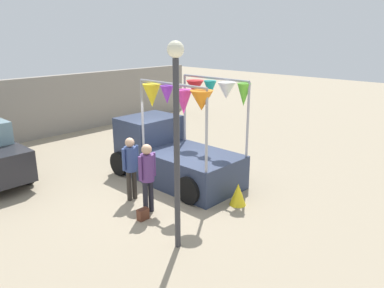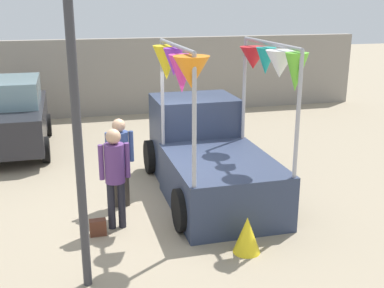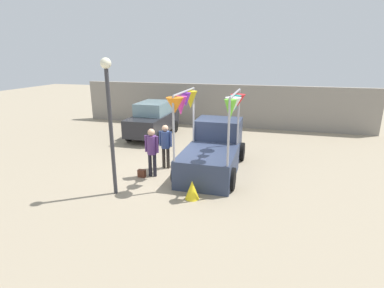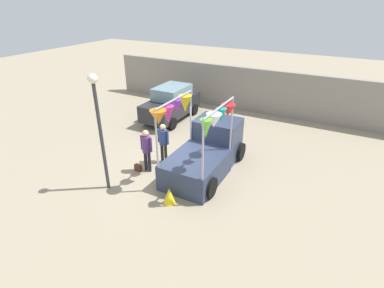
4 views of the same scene
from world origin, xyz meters
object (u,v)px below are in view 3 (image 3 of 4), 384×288
object	(u,v)px
vendor_truck	(214,147)
handbag	(142,173)
person_vendor	(166,142)
parked_car	(153,119)
person_customer	(152,148)
folded_kite_bundle_sunflower	(192,190)
street_lamp	(109,110)

from	to	relation	value
vendor_truck	handbag	bearing A→B (deg)	-147.72
person_vendor	handbag	xyz separation A→B (m)	(-0.54, -1.11, -0.92)
parked_car	person_vendor	distance (m)	5.00
person_vendor	handbag	size ratio (longest dim) A/B	6.23
parked_car	person_customer	distance (m)	5.75
person_customer	handbag	size ratio (longest dim) A/B	6.42
folded_kite_bundle_sunflower	handbag	bearing A→B (deg)	151.99
person_customer	parked_car	bearing A→B (deg)	111.88
handbag	street_lamp	distance (m)	3.00
handbag	folded_kite_bundle_sunflower	distance (m)	2.54
parked_car	folded_kite_bundle_sunflower	bearing A→B (deg)	-59.04
person_vendor	handbag	world-z (taller)	person_vendor
handbag	folded_kite_bundle_sunflower	xyz separation A→B (m)	(2.24, -1.19, 0.16)
vendor_truck	person_customer	xyz separation A→B (m)	(-2.02, -1.30, 0.18)
vendor_truck	parked_car	bearing A→B (deg)	135.89
parked_car	handbag	size ratio (longest dim) A/B	14.29
vendor_truck	street_lamp	bearing A→B (deg)	-131.55
vendor_truck	person_vendor	bearing A→B (deg)	-168.12
vendor_truck	street_lamp	xyz separation A→B (m)	(-2.62, -2.96, 1.83)
parked_car	street_lamp	size ratio (longest dim) A/B	0.94
handbag	person_customer	bearing A→B (deg)	29.74
person_customer	street_lamp	size ratio (longest dim) A/B	0.42
parked_car	handbag	world-z (taller)	parked_car
parked_car	person_vendor	xyz separation A→B (m)	(2.33, -4.42, 0.11)
vendor_truck	street_lamp	distance (m)	4.36
vendor_truck	person_vendor	distance (m)	1.87
handbag	street_lamp	xyz separation A→B (m)	(-0.26, -1.46, 2.60)
person_vendor	street_lamp	size ratio (longest dim) A/B	0.41
street_lamp	folded_kite_bundle_sunflower	xyz separation A→B (m)	(2.50, 0.27, -2.44)
person_vendor	folded_kite_bundle_sunflower	world-z (taller)	person_vendor
handbag	street_lamp	bearing A→B (deg)	-99.88
person_customer	folded_kite_bundle_sunflower	size ratio (longest dim) A/B	3.00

